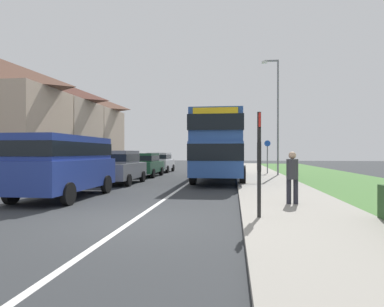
% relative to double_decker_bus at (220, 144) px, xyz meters
% --- Properties ---
extents(ground_plane, '(120.00, 120.00, 0.00)m').
position_rel_double_decker_bus_xyz_m(ground_plane, '(-1.61, -11.97, -2.14)').
color(ground_plane, '#2D3033').
extents(lane_marking_centre, '(0.14, 60.00, 0.01)m').
position_rel_double_decker_bus_xyz_m(lane_marking_centre, '(-1.61, -3.97, -2.14)').
color(lane_marking_centre, silver).
rests_on(lane_marking_centre, ground_plane).
extents(pavement_near_side, '(3.20, 68.00, 0.12)m').
position_rel_double_decker_bus_xyz_m(pavement_near_side, '(2.59, -5.97, -2.08)').
color(pavement_near_side, gray).
rests_on(pavement_near_side, ground_plane).
extents(double_decker_bus, '(2.80, 9.65, 3.70)m').
position_rel_double_decker_bus_xyz_m(double_decker_bus, '(0.00, 0.00, 0.00)').
color(double_decker_bus, '#284C93').
rests_on(double_decker_bus, ground_plane).
extents(parked_van_blue, '(2.11, 5.05, 2.23)m').
position_rel_double_decker_bus_xyz_m(parked_van_blue, '(-5.24, -8.21, -0.82)').
color(parked_van_blue, navy).
rests_on(parked_van_blue, ground_plane).
extents(parked_car_grey, '(1.97, 4.13, 1.73)m').
position_rel_double_decker_bus_xyz_m(parked_car_grey, '(-5.12, -2.77, -1.19)').
color(parked_car_grey, slate).
rests_on(parked_car_grey, ground_plane).
extents(parked_car_dark_green, '(1.92, 4.05, 1.59)m').
position_rel_double_decker_bus_xyz_m(parked_car_dark_green, '(-5.18, 2.51, -1.26)').
color(parked_car_dark_green, '#19472D').
rests_on(parked_car_dark_green, ground_plane).
extents(parked_car_silver, '(1.97, 4.05, 1.62)m').
position_rel_double_decker_bus_xyz_m(parked_car_silver, '(-5.32, 7.75, -1.25)').
color(parked_car_silver, '#B7B7BC').
rests_on(parked_car_silver, ground_plane).
extents(pedestrian_at_stop, '(0.34, 0.34, 1.67)m').
position_rel_double_decker_bus_xyz_m(pedestrian_at_stop, '(2.53, -9.38, -1.17)').
color(pedestrian_at_stop, '#23232D').
rests_on(pedestrian_at_stop, ground_plane).
extents(bus_stop_sign, '(0.09, 0.52, 2.60)m').
position_rel_double_decker_bus_xyz_m(bus_stop_sign, '(1.39, -11.56, -0.60)').
color(bus_stop_sign, black).
rests_on(bus_stop_sign, ground_plane).
extents(cycle_route_sign, '(0.44, 0.08, 2.52)m').
position_rel_double_decker_bus_xyz_m(cycle_route_sign, '(3.25, 5.12, -0.71)').
color(cycle_route_sign, slate).
rests_on(cycle_route_sign, ground_plane).
extents(street_lamp_mid, '(1.14, 0.20, 7.92)m').
position_rel_double_decker_bus_xyz_m(street_lamp_mid, '(3.70, 3.59, 2.37)').
color(street_lamp_mid, slate).
rests_on(street_lamp_mid, ground_plane).
extents(house_terrace_far_side, '(7.55, 16.45, 7.70)m').
position_rel_double_decker_bus_xyz_m(house_terrace_far_side, '(-14.15, 5.51, 1.71)').
color(house_terrace_far_side, '#C1A88E').
rests_on(house_terrace_far_side, ground_plane).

